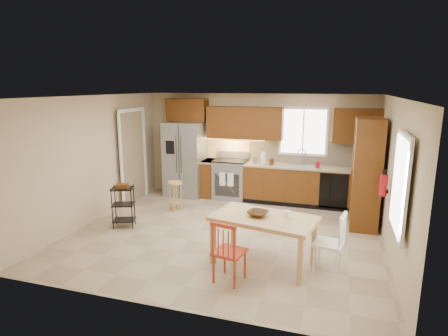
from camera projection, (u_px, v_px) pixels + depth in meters
name	position (u px, v px, depth m)	size (l,w,h in m)	color
floor	(226.00, 233.00, 6.94)	(5.50, 5.50, 0.00)	tan
ceiling	(226.00, 97.00, 6.40)	(5.50, 5.00, 0.02)	silver
wall_back	(256.00, 146.00, 9.00)	(5.50, 0.02, 2.50)	#CCB793
wall_front	(164.00, 212.00, 4.33)	(5.50, 0.02, 2.50)	#CCB793
wall_left	(94.00, 159.00, 7.46)	(0.02, 5.00, 2.50)	#CCB793
wall_right	(393.00, 179.00, 5.87)	(0.02, 5.00, 2.50)	#CCB793
refrigerator	(185.00, 159.00, 9.21)	(0.92, 0.75, 1.82)	gray
range_stove	(231.00, 180.00, 9.03)	(0.76, 0.63, 0.92)	gray
base_cabinet_narrow	(209.00, 178.00, 9.21)	(0.30, 0.60, 0.90)	#5D3411
base_cabinet_run	(308.00, 186.00, 8.52)	(2.92, 0.60, 0.90)	#5D3411
dishwasher	(333.00, 191.00, 8.09)	(0.60, 0.02, 0.78)	black
backsplash	(311.00, 152.00, 8.63)	(2.92, 0.03, 0.55)	beige
upper_over_fridge	(187.00, 110.00, 9.14)	(1.00, 0.35, 0.55)	#633310
upper_left_block	(245.00, 123.00, 8.78)	(1.80, 0.35, 0.75)	#633310
upper_right_block	(357.00, 126.00, 8.06)	(1.00, 0.35, 0.75)	#633310
window_back	(303.00, 132.00, 8.58)	(1.12, 0.04, 1.12)	white
sink	(301.00, 168.00, 8.49)	(0.62, 0.46, 0.16)	gray
undercab_glow	(232.00, 139.00, 8.93)	(1.60, 0.30, 0.01)	#FFBF66
soap_bottle	(318.00, 164.00, 8.25)	(0.09, 0.09, 0.19)	#B10C19
paper_towel	(263.00, 158.00, 8.65)	(0.12, 0.12, 0.28)	white
canister_steel	(255.00, 160.00, 8.71)	(0.11, 0.11, 0.18)	gray
canister_wood	(272.00, 162.00, 8.57)	(0.10, 0.10, 0.14)	#492D13
pantry	(366.00, 173.00, 7.13)	(0.50, 0.95, 2.10)	#5D3411
fire_extinguisher	(383.00, 185.00, 6.08)	(0.12, 0.12, 0.36)	#B10C19
window_right	(401.00, 184.00, 4.78)	(0.04, 1.02, 1.32)	white
doorway	(133.00, 157.00, 8.69)	(0.04, 0.95, 2.10)	#8C7A59
dining_table	(263.00, 241.00, 5.69)	(1.53, 0.86, 0.75)	tan
chair_red	(229.00, 251.00, 5.17)	(0.42, 0.42, 0.90)	#A82F19
chair_white	(328.00, 242.00, 5.45)	(0.42, 0.42, 0.90)	white
table_bowl	(258.00, 216.00, 5.64)	(0.31, 0.31, 0.08)	#492D13
table_jar	(287.00, 215.00, 5.60)	(0.11, 0.11, 0.13)	white
bar_stool	(175.00, 196.00, 8.16)	(0.31, 0.31, 0.64)	tan
utility_cart	(123.00, 207.00, 7.20)	(0.41, 0.32, 0.81)	black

